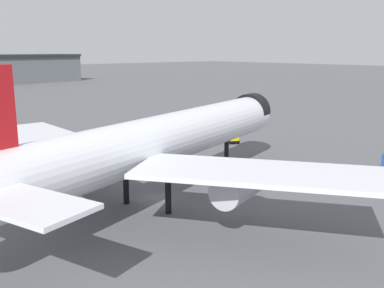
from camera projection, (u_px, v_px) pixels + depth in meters
ground at (157, 198)px, 52.05m from camera, size 900.00×900.00×0.00m
airliner_near_gate at (158, 142)px, 49.10m from camera, size 56.96×50.84×16.20m
baggage_tug_wing at (232, 138)px, 82.95m from camera, size 3.09×3.57×1.85m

